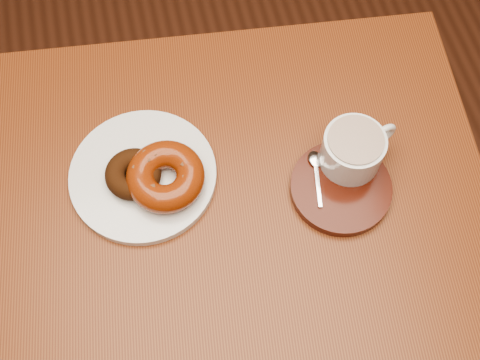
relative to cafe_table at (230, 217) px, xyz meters
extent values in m
cube|color=brown|center=(0.00, 0.00, 0.11)|extent=(0.93, 0.74, 0.03)
cylinder|color=#452E13|center=(-0.36, 0.32, -0.29)|extent=(0.05, 0.05, 0.78)
cylinder|color=#452E13|center=(0.42, 0.24, -0.29)|extent=(0.05, 0.05, 0.78)
cylinder|color=silver|center=(-0.13, 0.05, 0.14)|extent=(0.31, 0.31, 0.01)
torus|color=#33190A|center=(-0.15, 0.04, 0.16)|extent=(0.12, 0.12, 0.03)
torus|color=maroon|center=(-0.10, 0.02, 0.17)|extent=(0.13, 0.13, 0.05)
cube|color=#54311C|center=(-0.06, 0.02, 0.19)|extent=(0.01, 0.01, 0.00)
cube|color=#54311C|center=(-0.06, 0.05, 0.19)|extent=(0.01, 0.01, 0.00)
cube|color=#54311C|center=(-0.08, 0.06, 0.19)|extent=(0.01, 0.01, 0.00)
cube|color=#54311C|center=(-0.11, 0.06, 0.19)|extent=(0.01, 0.01, 0.00)
cube|color=#54311C|center=(-0.13, 0.05, 0.19)|extent=(0.01, 0.01, 0.00)
cube|color=#54311C|center=(-0.14, 0.02, 0.19)|extent=(0.01, 0.01, 0.00)
cube|color=#54311C|center=(-0.13, 0.00, 0.19)|extent=(0.01, 0.01, 0.00)
cube|color=#54311C|center=(-0.11, -0.01, 0.19)|extent=(0.01, 0.01, 0.00)
cube|color=#54311C|center=(-0.08, -0.01, 0.19)|extent=(0.01, 0.01, 0.00)
cube|color=#54311C|center=(-0.06, 0.00, 0.19)|extent=(0.01, 0.01, 0.00)
cylinder|color=#3B1108|center=(0.18, -0.05, 0.14)|extent=(0.17, 0.17, 0.02)
cylinder|color=silver|center=(0.21, 0.00, 0.18)|extent=(0.10, 0.10, 0.07)
cylinder|color=#59301E|center=(0.21, 0.00, 0.22)|extent=(0.09, 0.09, 0.00)
torus|color=silver|center=(0.26, 0.01, 0.18)|extent=(0.05, 0.02, 0.05)
ellipsoid|color=silver|center=(0.15, 0.01, 0.15)|extent=(0.02, 0.03, 0.01)
cube|color=silver|center=(0.14, -0.04, 0.15)|extent=(0.02, 0.08, 0.00)
camera|label=1|loc=(-0.08, -0.41, 1.03)|focal=45.00mm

